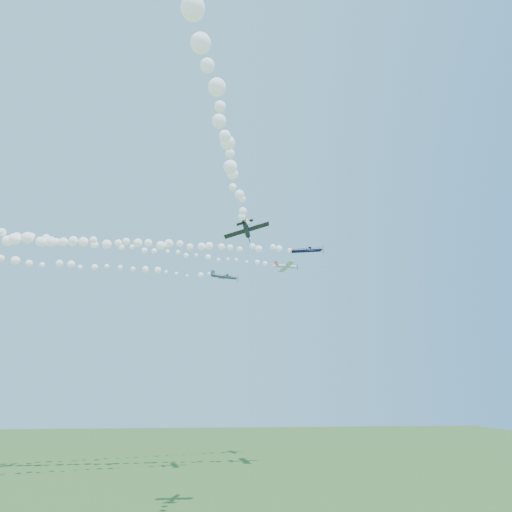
{
  "coord_description": "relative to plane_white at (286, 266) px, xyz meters",
  "views": [
    {
      "loc": [
        -5.52,
        -93.34,
        16.43
      ],
      "look_at": [
        3.13,
        -6.47,
        44.27
      ],
      "focal_mm": 30.0,
      "sensor_mm": 36.0,
      "label": 1
    }
  ],
  "objects": [
    {
      "name": "smoke_trail_white",
      "position": [
        -43.04,
        -13.05,
        -0.31
      ],
      "size": [
        82.23,
        26.7,
        2.93
      ],
      "primitive_type": null,
      "color": "white"
    },
    {
      "name": "smoke_trail_navy",
      "position": [
        -36.73,
        -17.91,
        -1.15
      ],
      "size": [
        72.58,
        5.7,
        3.15
      ],
      "primitive_type": null,
      "color": "white"
    },
    {
      "name": "plane_white",
      "position": [
        0.0,
        0.0,
        0.0
      ],
      "size": [
        6.9,
        7.26,
        1.91
      ],
      "rotation": [
        -0.15,
        -0.03,
        0.29
      ],
      "color": "silver"
    },
    {
      "name": "plane_navy",
      "position": [
        1.99,
        -16.39,
        -0.92
      ],
      "size": [
        8.25,
        8.27,
        2.83
      ],
      "rotation": [
        0.26,
        -0.1,
        0.04
      ],
      "color": "#0C1137"
    },
    {
      "name": "plane_grey",
      "position": [
        -16.68,
        -17.8,
        -8.02
      ],
      "size": [
        6.25,
        6.61,
        2.14
      ],
      "rotation": [
        0.16,
        0.04,
        0.21
      ],
      "color": "#3B4757"
    },
    {
      "name": "plane_black",
      "position": [
        -14.45,
        -50.24,
        -9.56
      ],
      "size": [
        6.57,
        6.42,
        2.17
      ],
      "rotation": [
        -0.29,
        -0.0,
        1.41
      ],
      "color": "black"
    },
    {
      "name": "smoke_trail_black",
      "position": [
        -20.4,
        -86.01,
        -9.81
      ],
      "size": [
        13.23,
        67.79,
        2.67
      ],
      "primitive_type": null,
      "color": "white"
    },
    {
      "name": "smoke_trail_grey",
      "position": [
        -57.08,
        -26.59,
        -8.41
      ],
      "size": [
        77.19,
        18.59,
        2.92
      ],
      "primitive_type": null,
      "color": "white"
    },
    {
      "name": "ground",
      "position": [
        -13.24,
        -14.01,
        -48.23
      ],
      "size": [
        260.0,
        260.0,
        0.0
      ],
      "primitive_type": "plane",
      "color": "#325921",
      "rests_on": "ground"
    }
  ]
}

